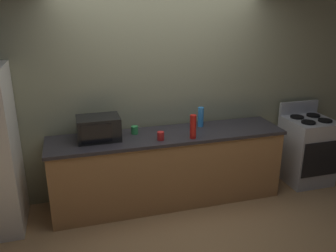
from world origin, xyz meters
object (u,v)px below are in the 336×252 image
object	(u,v)px
stove_range	(307,150)
mug_red	(161,136)
microwave	(99,128)
bottle_hot_sauce	(193,127)
bottle_spray_cleaner	(201,117)
mug_green	(135,130)

from	to	relation	value
stove_range	mug_red	distance (m)	2.20
microwave	bottle_hot_sauce	size ratio (longest dim) A/B	1.72
microwave	bottle_spray_cleaner	bearing A→B (deg)	4.81
stove_range	bottle_spray_cleaner	distance (m)	1.63
microwave	bottle_spray_cleaner	size ratio (longest dim) A/B	1.93
microwave	mug_green	world-z (taller)	microwave
bottle_spray_cleaner	stove_range	bearing A→B (deg)	-5.84
microwave	mug_green	bearing A→B (deg)	9.10
microwave	bottle_hot_sauce	distance (m)	1.08
microwave	mug_red	size ratio (longest dim) A/B	4.93
bottle_hot_sauce	mug_red	bearing A→B (deg)	172.87
microwave	mug_green	xyz separation A→B (m)	(0.43, 0.07, -0.09)
stove_range	mug_green	bearing A→B (deg)	177.21
microwave	mug_red	distance (m)	0.71
stove_range	mug_red	size ratio (longest dim) A/B	11.10
bottle_hot_sauce	mug_red	distance (m)	0.39
bottle_spray_cleaner	bottle_hot_sauce	world-z (taller)	bottle_hot_sauce
microwave	bottle_spray_cleaner	world-z (taller)	microwave
mug_red	microwave	bearing A→B (deg)	162.36
stove_range	bottle_spray_cleaner	xyz separation A→B (m)	(-1.53, 0.16, 0.56)
stove_range	bottle_hot_sauce	distance (m)	1.87
stove_range	mug_red	bearing A→B (deg)	-175.56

